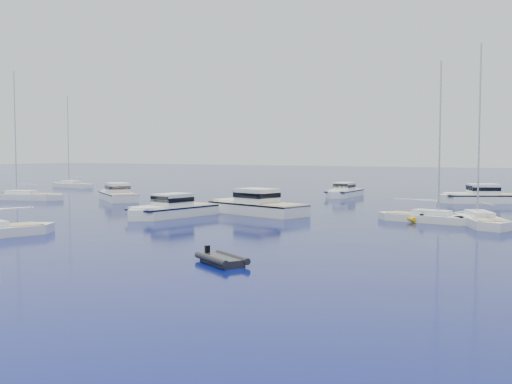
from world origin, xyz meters
TOP-DOWN VIEW (x-y plane):
  - ground at (0.00, 0.00)m, footprint 400.00×400.00m
  - motor_cruiser_left at (-10.25, 15.55)m, footprint 5.22×10.64m
  - motor_cruiser_centre at (-4.79, 21.37)m, footprint 12.28×6.91m
  - motor_cruiser_far_l at (-27.08, 28.40)m, footprint 9.96×8.82m
  - motor_cruiser_distant at (12.07, 44.64)m, footprint 10.90×7.56m
  - motor_cruiser_horizon at (-5.20, 46.88)m, footprint 2.83×8.98m
  - sailboat_mid_r at (15.36, 21.85)m, footprint 6.62×10.47m
  - sailboat_mid_l at (-37.76, 24.08)m, footprint 11.29×5.35m
  - sailboat_centre at (11.05, 22.16)m, footprint 9.64×3.87m
  - sailboat_far_l at (-50.95, 46.15)m, footprint 10.69×4.68m
  - tender_yellow at (9.41, 22.38)m, footprint 4.03×3.83m
  - tender_grey_near at (5.89, -2.78)m, footprint 3.98×3.49m
  - tender_grey_far at (-9.69, 27.46)m, footprint 4.66×3.83m

SIDE VIEW (x-z plane):
  - ground at x=0.00m, z-range 0.00..0.00m
  - motor_cruiser_left at x=-10.25m, z-range -1.34..1.34m
  - motor_cruiser_centre at x=-4.79m, z-range -1.54..1.54m
  - motor_cruiser_far_l at x=-27.08m, z-range -1.34..1.34m
  - motor_cruiser_distant at x=12.07m, z-range -1.39..1.39m
  - motor_cruiser_horizon at x=-5.20m, z-range -1.18..1.18m
  - sailboat_mid_r at x=15.36m, z-range -7.55..7.55m
  - sailboat_mid_l at x=-37.76m, z-range -8.03..8.03m
  - sailboat_centre at x=11.05m, z-range -6.89..6.89m
  - sailboat_far_l at x=-50.95m, z-range -7.62..7.62m
  - tender_yellow at x=9.41m, z-range -0.47..0.47m
  - tender_grey_near at x=5.89m, z-range -0.47..0.47m
  - tender_grey_far at x=-9.69m, z-range -0.47..0.47m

